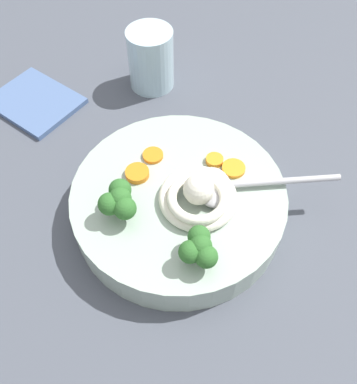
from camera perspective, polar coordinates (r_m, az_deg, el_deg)
The scene contains 12 objects.
table_slab at distance 57.70cm, azimuth 1.98°, elevation -0.18°, with size 132.32×132.32×3.49cm, color #474C56.
soup_bowl at distance 51.81cm, azimuth -0.00°, elevation -1.44°, with size 26.24×26.24×4.62cm.
noodle_pile at distance 48.13cm, azimuth 2.71°, elevation -0.55°, with size 10.24×10.04×4.12cm.
soup_spoon at distance 49.98cm, azimuth 6.85°, elevation 1.00°, with size 9.76×17.18×1.60cm.
broccoli_floret_near_spoon at distance 43.36cm, azimuth 2.83°, elevation -7.68°, with size 4.81×4.14×3.81cm.
broccoli_floret_rear at distance 46.70cm, azimuth -8.19°, elevation -1.15°, with size 5.09×4.38×4.03cm.
carrot_slice_beside_chili at distance 52.30cm, azimuth 7.55°, elevation 3.22°, with size 2.94×2.94×0.50cm, color orange.
carrot_slice_front at distance 51.44cm, azimuth -5.67°, elevation 2.57°, with size 2.96×2.96×0.79cm, color orange.
carrot_slice_far at distance 53.34cm, azimuth -3.52°, elevation 5.04°, with size 2.63×2.63×0.48cm, color orange.
carrot_slice_right at distance 52.80cm, azimuth 4.96°, elevation 4.38°, with size 2.22×2.22×0.67cm, color orange.
drinking_glass at distance 67.92cm, azimuth -3.81°, elevation 17.71°, with size 7.12×7.12×9.52cm, color silver.
folded_napkin at distance 70.54cm, azimuth -19.04°, elevation 11.62°, with size 13.01×10.32×0.80cm, color #4C6693.
Camera 1 is at (28.68, -17.13, 48.79)cm, focal length 38.92 mm.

